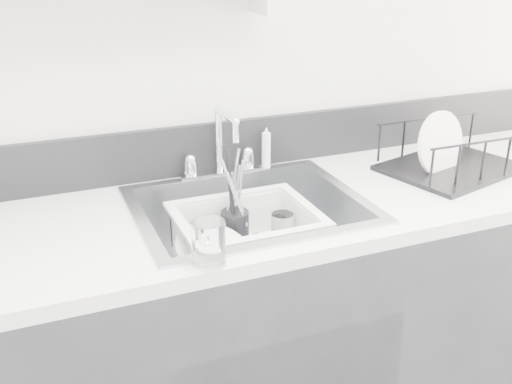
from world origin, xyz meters
name	(u,v)px	position (x,y,z in m)	size (l,w,h in m)	color
counter_run	(250,341)	(0.00, 1.19, 0.46)	(3.20, 0.62, 0.92)	#252528
backsplash	(215,147)	(0.00, 1.49, 1.00)	(3.20, 0.02, 0.16)	black
sink	(249,234)	(0.00, 1.19, 0.83)	(0.64, 0.52, 0.20)	silver
faucet	(220,158)	(0.00, 1.44, 0.98)	(0.26, 0.18, 0.23)	silver
side_sprayer	(266,148)	(0.16, 1.44, 0.99)	(0.03, 0.03, 0.14)	white
wash_tub	(246,238)	(-0.02, 1.18, 0.83)	(0.39, 0.32, 0.15)	white
plate_stack	(217,260)	(-0.12, 1.14, 0.79)	(0.26, 0.26, 0.10)	white
utensil_cup	(235,225)	(-0.02, 1.26, 0.83)	(0.08, 0.08, 0.28)	black
ladle	(228,252)	(-0.08, 1.16, 0.80)	(0.26, 0.09, 0.08)	silver
tumbler_in_tub	(282,228)	(0.12, 1.22, 0.81)	(0.07, 0.07, 0.09)	white
tumbler_counter	(209,243)	(-0.21, 0.92, 0.97)	(0.08, 0.08, 0.11)	white
dish_rack	(453,148)	(0.71, 1.21, 0.99)	(0.42, 0.31, 0.15)	black
bowl_small	(285,252)	(0.09, 1.13, 0.78)	(0.10, 0.10, 0.03)	white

